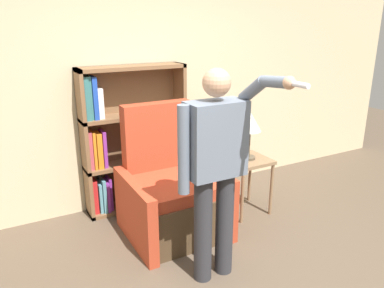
% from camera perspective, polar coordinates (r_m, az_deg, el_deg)
% --- Properties ---
extents(wall_back, '(8.00, 0.06, 2.80)m').
position_cam_1_polar(wall_back, '(4.36, -7.53, 9.02)').
color(wall_back, beige).
rests_on(wall_back, ground_plane).
extents(bookcase, '(1.17, 0.28, 1.64)m').
position_cam_1_polar(bookcase, '(4.25, -10.16, 0.43)').
color(bookcase, brown).
rests_on(bookcase, ground_plane).
extents(armchair, '(0.94, 0.93, 1.29)m').
position_cam_1_polar(armchair, '(3.86, -3.25, -7.75)').
color(armchair, '#4C3823').
rests_on(armchair, ground_plane).
extents(person_standing, '(0.61, 0.78, 1.76)m').
position_cam_1_polar(person_standing, '(2.92, 3.61, -3.05)').
color(person_standing, '#2D2D33').
rests_on(person_standing, ground_plane).
extents(side_table, '(0.45, 0.45, 0.64)m').
position_cam_1_polar(side_table, '(4.22, 8.40, -3.66)').
color(side_table, '#846647').
rests_on(side_table, ground_plane).
extents(table_lamp, '(0.26, 0.26, 0.54)m').
position_cam_1_polar(table_lamp, '(4.06, 8.73, 3.12)').
color(table_lamp, '#4C4233').
rests_on(table_lamp, side_table).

